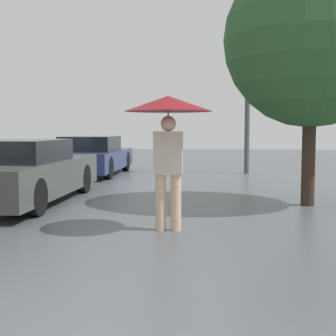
{
  "coord_description": "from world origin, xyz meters",
  "views": [
    {
      "loc": [
        0.3,
        -1.65,
        1.39
      ],
      "look_at": [
        -0.28,
        4.63,
        0.86
      ],
      "focal_mm": 50.0,
      "sensor_mm": 36.0,
      "label": 1
    }
  ],
  "objects": [
    {
      "name": "pedestrian",
      "position": [
        -0.28,
        4.63,
        1.52
      ],
      "size": [
        1.18,
        1.18,
        1.83
      ],
      "color": "beige",
      "rests_on": "ground_plane"
    },
    {
      "name": "street_lamp",
      "position": [
        1.4,
        13.02,
        3.13
      ],
      "size": [
        0.35,
        0.35,
        5.22
      ],
      "color": "#515456",
      "rests_on": "ground_plane"
    },
    {
      "name": "tree",
      "position": [
        2.05,
        6.95,
        2.95
      ],
      "size": [
        3.09,
        3.09,
        4.5
      ],
      "color": "#38281E",
      "rests_on": "ground_plane"
    },
    {
      "name": "parked_car_farthest",
      "position": [
        -3.3,
        12.26,
        0.55
      ],
      "size": [
        1.74,
        4.27,
        1.16
      ],
      "color": "navy",
      "rests_on": "ground_plane"
    },
    {
      "name": "parked_car_middle",
      "position": [
        -3.22,
        6.8,
        0.57
      ],
      "size": [
        1.7,
        4.47,
        1.18
      ],
      "color": "#4C514C",
      "rests_on": "ground_plane"
    }
  ]
}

